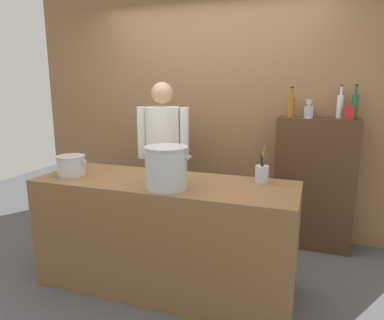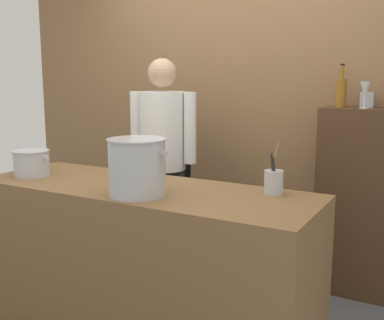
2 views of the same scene
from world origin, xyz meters
The scene contains 15 objects.
ground_plane centered at (0.00, 0.00, 0.00)m, with size 8.00×8.00×0.00m, color #4C4C51.
brick_back_panel centered at (0.00, 1.40, 1.50)m, with size 4.40×0.10×3.00m, color olive.
prep_counter centered at (0.00, 0.00, 0.45)m, with size 2.05×0.70×0.90m, color brown.
bar_cabinet centered at (1.11, 1.19, 0.66)m, with size 0.76×0.32×1.32m, color #472D1C.
chef centered at (-0.35, 0.76, 0.96)m, with size 0.53×0.38×1.66m.
stockpot_large centered at (0.10, -0.17, 1.05)m, with size 0.37×0.31×0.31m.
stockpot_small centered at (-0.79, -0.10, 0.98)m, with size 0.30×0.23×0.17m.
utensil_crock centered at (0.72, 0.21, 0.97)m, with size 0.10×0.10×0.28m.
butter_jar centered at (-0.11, 0.21, 0.93)m, with size 0.09×0.09×0.06m, color yellow.
wine_bottle_amber centered at (0.85, 1.17, 1.42)m, with size 0.07×0.07×0.29m.
wine_bottle_clear centered at (1.29, 1.25, 1.44)m, with size 0.06×0.06×0.31m.
wine_bottle_green centered at (1.42, 1.22, 1.44)m, with size 0.06×0.06×0.32m.
wine_glass_tall centered at (1.01, 1.11, 1.44)m, with size 0.07×0.07×0.18m.
spice_tin_silver centered at (1.01, 1.24, 1.37)m, with size 0.09×0.09×0.11m, color #B2B2B7.
spice_tin_red centered at (1.37, 1.14, 1.38)m, with size 0.09×0.09×0.12m, color red.
Camera 1 is at (1.08, -2.40, 1.63)m, focal length 32.65 mm.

